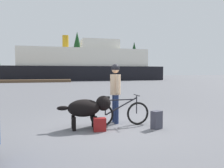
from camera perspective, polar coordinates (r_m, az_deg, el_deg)
name	(u,v)px	position (r m, az deg, el deg)	size (l,w,h in m)	color
ground_plane	(110,126)	(6.22, -0.58, -11.27)	(160.00, 160.00, 0.00)	slate
bicycle	(120,113)	(6.20, 2.07, -7.79)	(1.76, 0.44, 0.89)	black
person_cyclist	(115,87)	(6.48, 0.92, -0.85)	(0.32, 0.53, 1.80)	navy
dog	(88,108)	(5.93, -6.40, -6.27)	(1.47, 0.56, 0.89)	black
backpack	(157,120)	(6.06, 11.81, -9.33)	(0.28, 0.20, 0.49)	#3F3F4C
handbag_pannier	(100,125)	(5.71, -3.31, -10.76)	(0.32, 0.18, 0.35)	maroon
dock_pier	(16,81)	(34.15, -24.25, 0.70)	(15.69, 2.20, 0.40)	brown
ferry_boat	(85,65)	(40.36, -7.14, 5.03)	(28.63, 7.19, 8.15)	black
pine_tree_center	(77,49)	(60.30, -9.27, 9.19)	(4.36, 4.36, 12.60)	#4C331E
pine_tree_far_right	(134,54)	(62.41, 5.93, 8.02)	(3.12, 3.12, 10.13)	#4C331E
pine_tree_mid_back	(72,57)	(66.07, -10.53, 7.07)	(3.65, 3.65, 9.21)	#4C331E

